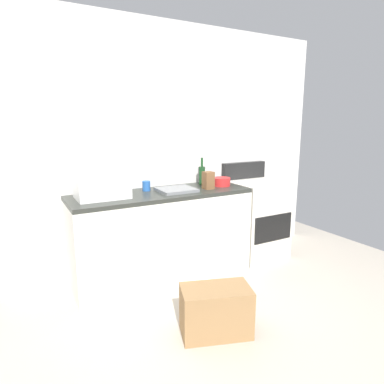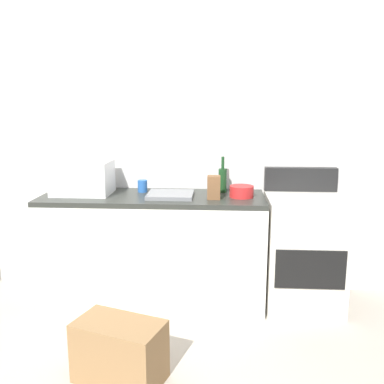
{
  "view_description": "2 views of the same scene",
  "coord_description": "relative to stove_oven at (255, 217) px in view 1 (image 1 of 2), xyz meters",
  "views": [
    {
      "loc": [
        -1.01,
        -1.79,
        1.58
      ],
      "look_at": [
        0.54,
        1.01,
        0.91
      ],
      "focal_mm": 31.33,
      "sensor_mm": 36.0,
      "label": 1
    },
    {
      "loc": [
        0.83,
        -2.14,
        1.64
      ],
      "look_at": [
        0.63,
        0.99,
        0.98
      ],
      "focal_mm": 39.98,
      "sensor_mm": 36.0,
      "label": 2
    }
  ],
  "objects": [
    {
      "name": "cardboard_box_large",
      "position": [
        -1.26,
        -1.08,
        -0.28
      ],
      "size": [
        0.59,
        0.45,
        0.37
      ],
      "primitive_type": "cube",
      "rotation": [
        0.0,
        0.0,
        -0.33
      ],
      "color": "olive",
      "rests_on": "ground_plane"
    },
    {
      "name": "ground_plane",
      "position": [
        -1.52,
        -1.21,
        -0.47
      ],
      "size": [
        6.0,
        6.0,
        0.0
      ],
      "primitive_type": "plane",
      "color": "#B2A899"
    },
    {
      "name": "knife_block",
      "position": [
        -0.73,
        -0.09,
        0.52
      ],
      "size": [
        0.1,
        0.1,
        0.18
      ],
      "primitive_type": "cube",
      "color": "brown",
      "rests_on": "kitchen_counter"
    },
    {
      "name": "stove_oven",
      "position": [
        0.0,
        0.0,
        0.0
      ],
      "size": [
        0.6,
        0.61,
        1.1
      ],
      "color": "silver",
      "rests_on": "ground_plane"
    },
    {
      "name": "mixing_bowl",
      "position": [
        -0.51,
        -0.01,
        0.48
      ],
      "size": [
        0.19,
        0.19,
        0.09
      ],
      "primitive_type": "cylinder",
      "color": "red",
      "rests_on": "kitchen_counter"
    },
    {
      "name": "sink_basin",
      "position": [
        -1.07,
        -0.04,
        0.45
      ],
      "size": [
        0.36,
        0.32,
        0.03
      ],
      "primitive_type": "cube",
      "color": "slate",
      "rests_on": "kitchen_counter"
    },
    {
      "name": "coffee_mug",
      "position": [
        -1.32,
        0.13,
        0.48
      ],
      "size": [
        0.08,
        0.08,
        0.1
      ],
      "primitive_type": "cylinder",
      "color": "#2659A5",
      "rests_on": "kitchen_counter"
    },
    {
      "name": "wine_bottle",
      "position": [
        -0.66,
        0.15,
        0.54
      ],
      "size": [
        0.07,
        0.07,
        0.3
      ],
      "color": "#193F1E",
      "rests_on": "kitchen_counter"
    },
    {
      "name": "microwave",
      "position": [
        -1.8,
        0.02,
        0.57
      ],
      "size": [
        0.46,
        0.34,
        0.27
      ],
      "primitive_type": "cube",
      "color": "white",
      "rests_on": "kitchen_counter"
    },
    {
      "name": "kitchen_counter",
      "position": [
        -1.22,
        -0.01,
        -0.02
      ],
      "size": [
        1.8,
        0.6,
        0.9
      ],
      "color": "silver",
      "rests_on": "ground_plane"
    },
    {
      "name": "wall_back",
      "position": [
        -1.52,
        0.34,
        0.83
      ],
      "size": [
        5.0,
        0.1,
        2.6
      ],
      "primitive_type": "cube",
      "color": "silver",
      "rests_on": "ground_plane"
    }
  ]
}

